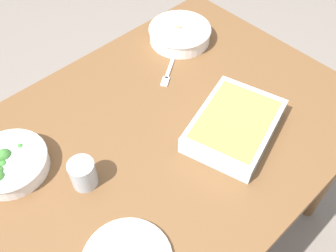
# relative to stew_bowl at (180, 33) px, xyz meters

# --- Properties ---
(ground_plane) EXTENTS (6.00, 6.00, 0.00)m
(ground_plane) POSITION_rel_stew_bowl_xyz_m (0.32, 0.28, -0.77)
(ground_plane) COLOR slate
(dining_table) EXTENTS (1.20, 0.90, 0.74)m
(dining_table) POSITION_rel_stew_bowl_xyz_m (0.32, 0.28, -0.12)
(dining_table) COLOR brown
(dining_table) RESTS_ON ground_plane
(stew_bowl) EXTENTS (0.23, 0.23, 0.06)m
(stew_bowl) POSITION_rel_stew_bowl_xyz_m (0.00, 0.00, 0.00)
(stew_bowl) COLOR white
(stew_bowl) RESTS_ON dining_table
(broccoli_bowl) EXTENTS (0.21, 0.21, 0.07)m
(broccoli_bowl) POSITION_rel_stew_bowl_xyz_m (0.75, 0.09, -0.00)
(broccoli_bowl) COLOR white
(broccoli_bowl) RESTS_ON dining_table
(baking_dish) EXTENTS (0.35, 0.30, 0.06)m
(baking_dish) POSITION_rel_stew_bowl_xyz_m (0.19, 0.43, 0.00)
(baking_dish) COLOR silver
(baking_dish) RESTS_ON dining_table
(drink_cup) EXTENTS (0.07, 0.07, 0.08)m
(drink_cup) POSITION_rel_stew_bowl_xyz_m (0.62, 0.27, 0.01)
(drink_cup) COLOR #B2BCC6
(drink_cup) RESTS_ON dining_table
(spoon_by_stew) EXTENTS (0.09, 0.17, 0.01)m
(spoon_by_stew) POSITION_rel_stew_bowl_xyz_m (-0.02, 0.04, -0.03)
(spoon_by_stew) COLOR silver
(spoon_by_stew) RESTS_ON dining_table
(fork_on_table) EXTENTS (0.16, 0.11, 0.01)m
(fork_on_table) POSITION_rel_stew_bowl_xyz_m (0.15, 0.10, -0.03)
(fork_on_table) COLOR silver
(fork_on_table) RESTS_ON dining_table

